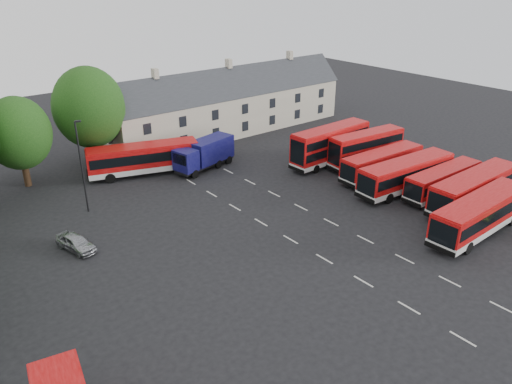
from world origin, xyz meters
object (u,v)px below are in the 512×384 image
(box_truck, at_px, (205,153))
(bus_dd_south, at_px, (366,147))
(bus_row_a, at_px, (481,212))
(silver_car, at_px, (76,243))
(lamppost, at_px, (82,165))

(box_truck, bearing_deg, bus_dd_south, -48.08)
(bus_row_a, bearing_deg, silver_car, 144.82)
(bus_dd_south, xyz_separation_m, silver_car, (-33.49, 2.22, -1.59))
(bus_row_a, relative_size, bus_dd_south, 1.21)
(bus_row_a, height_order, bus_dd_south, bus_dd_south)
(bus_row_a, relative_size, silver_car, 3.01)
(bus_dd_south, distance_m, lamppost, 31.28)
(silver_car, bearing_deg, bus_row_a, -48.33)
(lamppost, bearing_deg, silver_car, -119.13)
(lamppost, bearing_deg, bus_dd_south, -15.80)
(bus_dd_south, relative_size, lamppost, 1.11)
(bus_dd_south, relative_size, box_truck, 1.24)
(bus_dd_south, bearing_deg, bus_row_a, -100.90)
(bus_row_a, bearing_deg, lamppost, 133.21)
(silver_car, distance_m, lamppost, 8.25)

